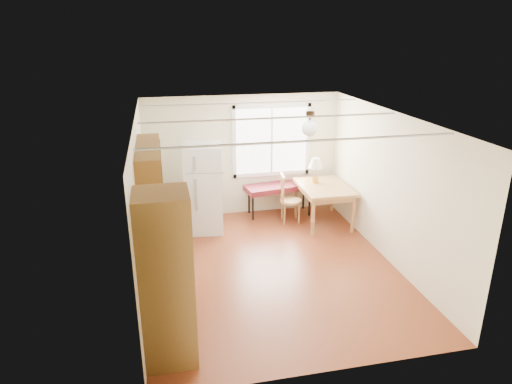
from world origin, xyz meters
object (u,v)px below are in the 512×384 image
object	(u,v)px
refrigerator	(204,188)
chair	(286,195)
dining_table	(324,191)
bench	(279,188)

from	to	relation	value
refrigerator	chair	xyz separation A→B (m)	(1.66, 0.04, -0.29)
refrigerator	dining_table	world-z (taller)	refrigerator
dining_table	chair	distance (m)	0.76
dining_table	chair	xyz separation A→B (m)	(-0.72, 0.21, -0.12)
bench	chair	xyz separation A→B (m)	(0.04, -0.41, -0.03)
bench	chair	world-z (taller)	chair
chair	dining_table	bearing A→B (deg)	-10.82
refrigerator	dining_table	size ratio (longest dim) A/B	1.35
refrigerator	dining_table	xyz separation A→B (m)	(2.38, -0.17, -0.17)
chair	refrigerator	bearing A→B (deg)	-172.72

